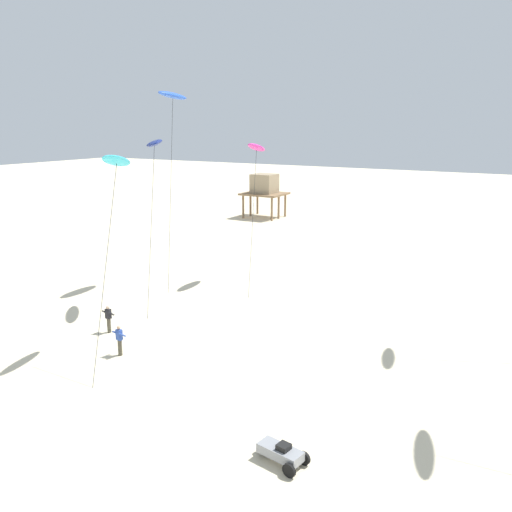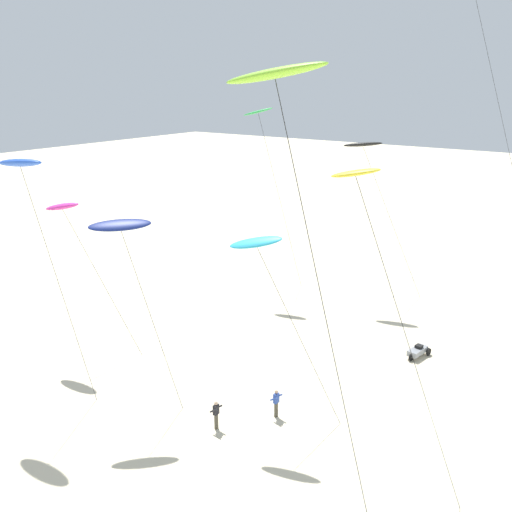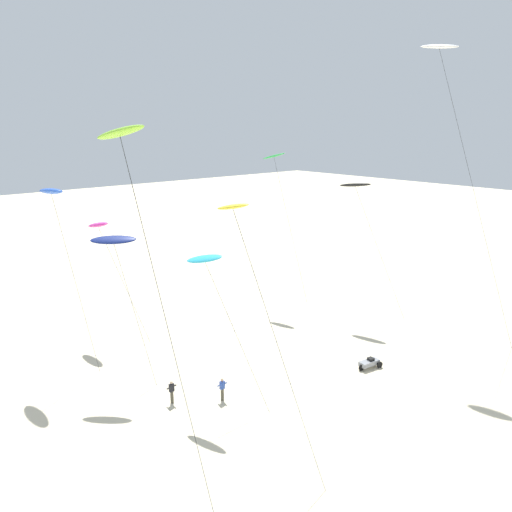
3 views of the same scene
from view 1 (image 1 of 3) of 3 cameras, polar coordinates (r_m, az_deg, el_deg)
The scene contains 9 objects.
ground_plane at distance 22.55m, azimuth -19.19°, elevation -19.05°, with size 260.00×260.00×0.00m, color beige.
kite_magenta at distance 40.80m, azimuth 0.05°, elevation 11.52°, with size 2.64×6.05×10.76m.
kite_cyan at distance 28.34m, azimuth -14.73°, elevation 9.74°, with size 2.80×5.90×10.76m.
kite_navy at distance 35.37m, azimuth -10.85°, elevation 11.75°, with size 3.14×4.42×11.17m.
kite_blue at distance 40.64m, azimuth -8.93°, elevation 16.59°, with size 1.94×4.65×14.42m.
kite_flyer_nearest at distance 32.63m, azimuth -15.54°, elevation -6.44°, with size 0.55×0.52×1.67m.
kite_flyer_middle at distance 29.40m, azimuth -14.43°, elevation -8.67°, with size 0.56×0.54×1.67m.
stilt_house at distance 69.57m, azimuth 0.91°, elevation 7.42°, with size 5.29×4.64×5.66m.
beach_buggy at distance 20.55m, azimuth 2.73°, elevation -20.34°, with size 2.11×1.14×0.82m.
Camera 1 is at (14.98, -11.82, 12.03)m, focal length 37.30 mm.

